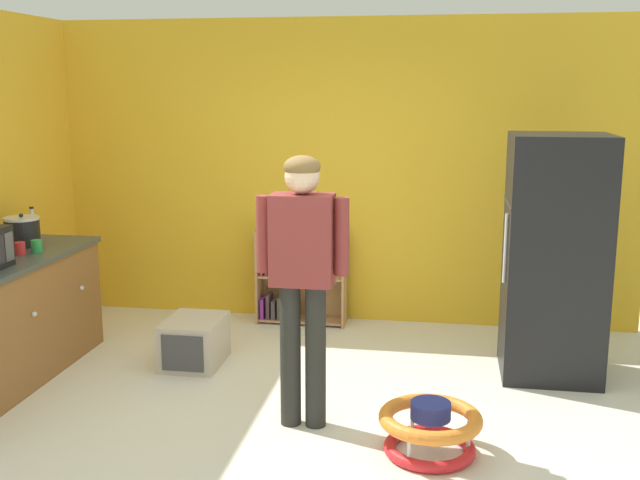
{
  "coord_description": "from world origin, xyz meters",
  "views": [
    {
      "loc": [
        0.91,
        -4.4,
        2.11
      ],
      "look_at": [
        0.08,
        0.55,
        1.09
      ],
      "focal_mm": 42.66,
      "sensor_mm": 36.0,
      "label": 1
    }
  ],
  "objects_px": {
    "pet_carrier": "(194,342)",
    "crock_pot": "(22,231)",
    "baby_walker": "(430,428)",
    "bookshelf": "(297,282)",
    "green_cup": "(37,246)",
    "refrigerator": "(555,257)",
    "clear_bottle": "(33,225)",
    "standing_person": "(303,265)",
    "red_cup": "(20,249)"
  },
  "relations": [
    {
      "from": "refrigerator",
      "to": "pet_carrier",
      "type": "xyz_separation_m",
      "value": [
        -2.67,
        -0.25,
        -0.71
      ]
    },
    {
      "from": "refrigerator",
      "to": "bookshelf",
      "type": "relative_size",
      "value": 2.09
    },
    {
      "from": "bookshelf",
      "to": "clear_bottle",
      "type": "bearing_deg",
      "value": -156.11
    },
    {
      "from": "bookshelf",
      "to": "baby_walker",
      "type": "distance_m",
      "value": 2.7
    },
    {
      "from": "refrigerator",
      "to": "standing_person",
      "type": "bearing_deg",
      "value": -144.58
    },
    {
      "from": "refrigerator",
      "to": "standing_person",
      "type": "xyz_separation_m",
      "value": [
        -1.64,
        -1.17,
        0.15
      ]
    },
    {
      "from": "pet_carrier",
      "to": "crock_pot",
      "type": "bearing_deg",
      "value": -177.43
    },
    {
      "from": "baby_walker",
      "to": "red_cup",
      "type": "height_order",
      "value": "red_cup"
    },
    {
      "from": "crock_pot",
      "to": "green_cup",
      "type": "xyz_separation_m",
      "value": [
        0.23,
        -0.2,
        -0.07
      ]
    },
    {
      "from": "bookshelf",
      "to": "baby_walker",
      "type": "relative_size",
      "value": 1.41
    },
    {
      "from": "refrigerator",
      "to": "clear_bottle",
      "type": "height_order",
      "value": "refrigerator"
    },
    {
      "from": "green_cup",
      "to": "red_cup",
      "type": "bearing_deg",
      "value": -127.7
    },
    {
      "from": "clear_bottle",
      "to": "green_cup",
      "type": "relative_size",
      "value": 2.59
    },
    {
      "from": "pet_carrier",
      "to": "standing_person",
      "type": "bearing_deg",
      "value": -41.64
    },
    {
      "from": "refrigerator",
      "to": "clear_bottle",
      "type": "bearing_deg",
      "value": 179.34
    },
    {
      "from": "refrigerator",
      "to": "red_cup",
      "type": "bearing_deg",
      "value": -170.94
    },
    {
      "from": "red_cup",
      "to": "bookshelf",
      "type": "bearing_deg",
      "value": 41.69
    },
    {
      "from": "green_cup",
      "to": "bookshelf",
      "type": "bearing_deg",
      "value": 41.1
    },
    {
      "from": "baby_walker",
      "to": "crock_pot",
      "type": "relative_size",
      "value": 2.26
    },
    {
      "from": "refrigerator",
      "to": "bookshelf",
      "type": "distance_m",
      "value": 2.36
    },
    {
      "from": "crock_pot",
      "to": "red_cup",
      "type": "height_order",
      "value": "crock_pot"
    },
    {
      "from": "standing_person",
      "to": "crock_pot",
      "type": "xyz_separation_m",
      "value": [
        -2.36,
        0.85,
        -0.03
      ]
    },
    {
      "from": "bookshelf",
      "to": "crock_pot",
      "type": "bearing_deg",
      "value": -146.53
    },
    {
      "from": "green_cup",
      "to": "pet_carrier",
      "type": "bearing_deg",
      "value": 13.34
    },
    {
      "from": "pet_carrier",
      "to": "red_cup",
      "type": "height_order",
      "value": "red_cup"
    },
    {
      "from": "bookshelf",
      "to": "baby_walker",
      "type": "bearing_deg",
      "value": -62.03
    },
    {
      "from": "baby_walker",
      "to": "pet_carrier",
      "type": "bearing_deg",
      "value": 147.21
    },
    {
      "from": "pet_carrier",
      "to": "red_cup",
      "type": "distance_m",
      "value": 1.45
    },
    {
      "from": "pet_carrier",
      "to": "crock_pot",
      "type": "distance_m",
      "value": 1.57
    },
    {
      "from": "crock_pot",
      "to": "green_cup",
      "type": "distance_m",
      "value": 0.31
    },
    {
      "from": "bookshelf",
      "to": "clear_bottle",
      "type": "xyz_separation_m",
      "value": [
        -2.02,
        -0.9,
        0.63
      ]
    },
    {
      "from": "standing_person",
      "to": "clear_bottle",
      "type": "height_order",
      "value": "standing_person"
    },
    {
      "from": "standing_person",
      "to": "green_cup",
      "type": "distance_m",
      "value": 2.23
    },
    {
      "from": "standing_person",
      "to": "green_cup",
      "type": "xyz_separation_m",
      "value": [
        -2.13,
        0.65,
        -0.09
      ]
    },
    {
      "from": "standing_person",
      "to": "green_cup",
      "type": "height_order",
      "value": "standing_person"
    },
    {
      "from": "refrigerator",
      "to": "red_cup",
      "type": "xyz_separation_m",
      "value": [
        -3.85,
        -0.61,
        0.06
      ]
    },
    {
      "from": "pet_carrier",
      "to": "crock_pot",
      "type": "height_order",
      "value": "crock_pot"
    },
    {
      "from": "bookshelf",
      "to": "standing_person",
      "type": "height_order",
      "value": "standing_person"
    },
    {
      "from": "pet_carrier",
      "to": "clear_bottle",
      "type": "relative_size",
      "value": 2.24
    },
    {
      "from": "crock_pot",
      "to": "red_cup",
      "type": "bearing_deg",
      "value": -63.09
    },
    {
      "from": "standing_person",
      "to": "red_cup",
      "type": "xyz_separation_m",
      "value": [
        -2.21,
        0.55,
        -0.09
      ]
    },
    {
      "from": "baby_walker",
      "to": "pet_carrier",
      "type": "height_order",
      "value": "pet_carrier"
    },
    {
      "from": "bookshelf",
      "to": "pet_carrier",
      "type": "distance_m",
      "value": 1.34
    },
    {
      "from": "bookshelf",
      "to": "red_cup",
      "type": "relative_size",
      "value": 8.95
    },
    {
      "from": "standing_person",
      "to": "baby_walker",
      "type": "bearing_deg",
      "value": -18.28
    },
    {
      "from": "bookshelf",
      "to": "clear_bottle",
      "type": "distance_m",
      "value": 2.3
    },
    {
      "from": "refrigerator",
      "to": "green_cup",
      "type": "height_order",
      "value": "refrigerator"
    },
    {
      "from": "bookshelf",
      "to": "standing_person",
      "type": "relative_size",
      "value": 0.5
    },
    {
      "from": "bookshelf",
      "to": "green_cup",
      "type": "xyz_separation_m",
      "value": [
        -1.67,
        -1.46,
        0.58
      ]
    },
    {
      "from": "pet_carrier",
      "to": "green_cup",
      "type": "bearing_deg",
      "value": -166.66
    }
  ]
}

